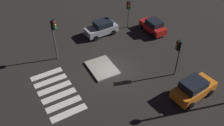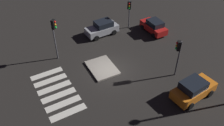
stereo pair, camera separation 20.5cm
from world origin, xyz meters
name	(u,v)px [view 1 (the left image)]	position (x,y,z in m)	size (l,w,h in m)	color
ground_plane	(112,71)	(0.00, 0.00, 0.00)	(80.00, 80.00, 0.00)	black
traffic_island	(102,68)	(-0.81, -0.71, 0.09)	(3.53, 2.72, 0.18)	gray
car_orange	(194,89)	(6.70, 4.43, 0.91)	(2.25, 4.36, 1.85)	orange
car_red	(153,26)	(-3.93, 8.32, 0.82)	(3.86, 1.87, 1.66)	red
car_silver	(102,28)	(-6.68, 2.49, 0.87)	(2.02, 4.12, 1.77)	#9EA0A5
traffic_light_north	(178,50)	(3.61, 4.99, 3.02)	(0.54, 0.53, 3.98)	#47474C
traffic_light_south	(54,30)	(-4.66, -3.96, 3.56)	(0.53, 0.54, 4.70)	#47474C
traffic_light_west	(128,8)	(-6.33, 6.12, 2.78)	(0.54, 0.54, 3.67)	#47474C
crosswalk_near	(57,92)	(0.00, -5.93, 0.01)	(6.45, 3.20, 0.02)	silver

